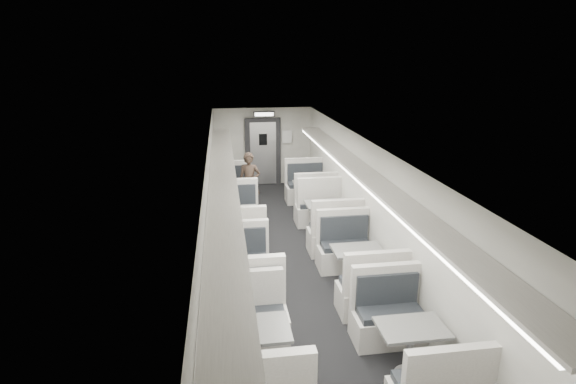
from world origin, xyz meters
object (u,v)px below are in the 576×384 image
object	(u,v)px
booth_left_b	(237,226)
booth_right_d	(410,351)
booth_right_b	(326,220)
booth_left_a	(234,198)
booth_left_d	(252,356)
booth_left_c	(244,284)
booth_right_c	(357,268)
booth_right_a	(311,197)
passenger	(249,183)
exit_sign	(264,114)
vestibule_door	(263,152)

from	to	relation	value
booth_left_b	booth_right_d	xyz separation A→B (m)	(2.00, -4.60, -0.02)
booth_right_b	booth_left_a	bearing A→B (deg)	135.64
booth_left_b	booth_left_d	size ratio (longest dim) A/B	0.94
booth_left_a	booth_left_c	distance (m)	4.60
booth_right_b	booth_right_c	size ratio (longest dim) A/B	1.07
booth_right_d	booth_left_c	bearing A→B (deg)	134.83
booth_left_c	booth_left_d	distance (m)	1.88
booth_left_d	booth_right_a	bearing A→B (deg)	72.24
booth_right_d	booth_left_b	bearing A→B (deg)	113.50
booth_left_d	passenger	distance (m)	6.46
exit_sign	booth_left_c	bearing A→B (deg)	-98.62
vestibule_door	passenger	bearing A→B (deg)	-103.28
booth_right_d	vestibule_door	bearing A→B (deg)	96.27
booth_left_c	vestibule_door	world-z (taller)	vestibule_door
passenger	booth_left_d	bearing A→B (deg)	-78.78
booth_left_b	exit_sign	world-z (taller)	exit_sign
booth_left_d	booth_right_b	distance (m)	4.95
passenger	vestibule_door	size ratio (longest dim) A/B	0.75
booth_right_a	vestibule_door	distance (m)	2.97
booth_left_b	booth_right_b	size ratio (longest dim) A/B	0.96
booth_right_c	vestibule_door	distance (m)	6.91
booth_left_d	booth_left_c	bearing A→B (deg)	90.00
booth_left_c	booth_right_b	xyz separation A→B (m)	(2.00, 2.64, 0.03)
booth_right_d	vestibule_door	size ratio (longest dim) A/B	0.99
booth_left_b	booth_left_c	bearing A→B (deg)	-90.00
vestibule_door	booth_left_d	bearing A→B (deg)	-96.36
booth_left_c	booth_left_d	world-z (taller)	booth_left_d
booth_left_a	booth_left_b	xyz separation A→B (m)	(0.00, -2.01, 0.01)
booth_left_a	vestibule_door	bearing A→B (deg)	68.10
booth_left_b	vestibule_door	distance (m)	4.65
booth_left_c	booth_right_d	bearing A→B (deg)	-45.17
booth_right_c	exit_sign	world-z (taller)	exit_sign
booth_right_a	passenger	distance (m)	1.65
booth_left_d	booth_right_c	bearing A→B (deg)	47.31
booth_left_d	booth_right_d	bearing A→B (deg)	-3.69
booth_left_b	booth_left_c	size ratio (longest dim) A/B	1.05
booth_right_d	exit_sign	size ratio (longest dim) A/B	3.35
booth_left_c	booth_left_a	bearing A→B (deg)	90.00
booth_left_d	booth_right_c	xyz separation A→B (m)	(2.00, 2.17, -0.03)
booth_right_b	booth_right_c	distance (m)	2.36
exit_sign	booth_right_a	bearing A→B (deg)	-65.90
booth_left_d	booth_right_b	size ratio (longest dim) A/B	1.02
booth_left_c	exit_sign	bearing A→B (deg)	81.38
passenger	vestibule_door	xyz separation A→B (m)	(0.60, 2.53, 0.25)
passenger	exit_sign	distance (m)	2.60
booth_left_d	vestibule_door	distance (m)	9.05
booth_left_a	booth_left_c	world-z (taller)	booth_left_a
booth_left_a	booth_right_a	world-z (taller)	booth_right_a
vestibule_door	booth_left_b	bearing A→B (deg)	-102.53
booth_left_c	booth_right_c	bearing A→B (deg)	8.10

